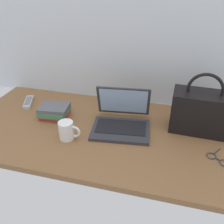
% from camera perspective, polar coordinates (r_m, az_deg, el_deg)
% --- Properties ---
extents(desk, '(1.60, 0.76, 0.03)m').
position_cam_1_polar(desk, '(1.35, -1.91, -4.70)').
color(desk, brown).
rests_on(desk, ground).
extents(laptop, '(0.34, 0.32, 0.21)m').
position_cam_1_polar(laptop, '(1.34, 2.27, -1.81)').
color(laptop, '#2D2D33').
rests_on(laptop, desk).
extents(coffee_mug, '(0.12, 0.08, 0.10)m').
position_cam_1_polar(coffee_mug, '(1.27, -10.58, -4.25)').
color(coffee_mug, white).
rests_on(coffee_mug, desk).
extents(remote_control_near, '(0.10, 0.17, 0.02)m').
position_cam_1_polar(remote_control_near, '(1.68, -19.08, 2.20)').
color(remote_control_near, '#B7B7B7').
rests_on(remote_control_near, desk).
extents(eyeglasses, '(0.13, 0.14, 0.01)m').
position_cam_1_polar(eyeglasses, '(1.24, 23.74, -10.08)').
color(eyeglasses, '#333338').
rests_on(eyeglasses, desk).
extents(handbag, '(0.31, 0.17, 0.33)m').
position_cam_1_polar(handbag, '(1.36, 20.13, 0.18)').
color(handbag, black).
rests_on(handbag, desk).
extents(book_stack, '(0.18, 0.15, 0.07)m').
position_cam_1_polar(book_stack, '(1.47, -13.41, 0.18)').
color(book_stack, '#B23333').
rests_on(book_stack, desk).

